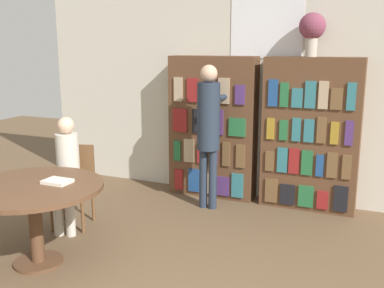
{
  "coord_description": "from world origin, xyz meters",
  "views": [
    {
      "loc": [
        1.4,
        -1.63,
        1.97
      ],
      "look_at": [
        -0.23,
        2.16,
        1.05
      ],
      "focal_mm": 42.0,
      "sensor_mm": 36.0,
      "label": 1
    }
  ],
  "objects_px": {
    "seated_reader_left": "(67,169)",
    "librarian_standing": "(209,123)",
    "flower_vase": "(312,29)",
    "chair_left_side": "(74,181)",
    "bookshelf_left": "(213,127)",
    "reading_table": "(34,198)",
    "bookshelf_right": "(310,135)"
  },
  "relations": [
    {
      "from": "bookshelf_left",
      "to": "flower_vase",
      "type": "distance_m",
      "value": 1.72
    },
    {
      "from": "reading_table",
      "to": "seated_reader_left",
      "type": "distance_m",
      "value": 0.78
    },
    {
      "from": "bookshelf_right",
      "to": "librarian_standing",
      "type": "bearing_deg",
      "value": -155.81
    },
    {
      "from": "seated_reader_left",
      "to": "chair_left_side",
      "type": "bearing_deg",
      "value": -90.0
    },
    {
      "from": "bookshelf_right",
      "to": "seated_reader_left",
      "type": "distance_m",
      "value": 2.84
    },
    {
      "from": "bookshelf_left",
      "to": "chair_left_side",
      "type": "relative_size",
      "value": 2.07
    },
    {
      "from": "bookshelf_right",
      "to": "flower_vase",
      "type": "xyz_separation_m",
      "value": [
        -0.05,
        0.01,
        1.23
      ]
    },
    {
      "from": "reading_table",
      "to": "bookshelf_left",
      "type": "bearing_deg",
      "value": 72.8
    },
    {
      "from": "reading_table",
      "to": "seated_reader_left",
      "type": "height_order",
      "value": "seated_reader_left"
    },
    {
      "from": "librarian_standing",
      "to": "flower_vase",
      "type": "bearing_deg",
      "value": 25.41
    },
    {
      "from": "bookshelf_right",
      "to": "seated_reader_left",
      "type": "height_order",
      "value": "bookshelf_right"
    },
    {
      "from": "flower_vase",
      "to": "librarian_standing",
      "type": "xyz_separation_m",
      "value": [
        -1.06,
        -0.51,
        -1.09
      ]
    },
    {
      "from": "chair_left_side",
      "to": "seated_reader_left",
      "type": "height_order",
      "value": "seated_reader_left"
    },
    {
      "from": "reading_table",
      "to": "librarian_standing",
      "type": "distance_m",
      "value": 2.21
    },
    {
      "from": "seated_reader_left",
      "to": "librarian_standing",
      "type": "xyz_separation_m",
      "value": [
        1.13,
        1.23,
        0.37
      ]
    },
    {
      "from": "librarian_standing",
      "to": "chair_left_side",
      "type": "bearing_deg",
      "value": -138.23
    },
    {
      "from": "flower_vase",
      "to": "chair_left_side",
      "type": "bearing_deg",
      "value": -145.21
    },
    {
      "from": "bookshelf_right",
      "to": "reading_table",
      "type": "relative_size",
      "value": 1.47
    },
    {
      "from": "bookshelf_left",
      "to": "seated_reader_left",
      "type": "xyz_separation_m",
      "value": [
        -0.99,
        -1.73,
        -0.22
      ]
    },
    {
      "from": "flower_vase",
      "to": "bookshelf_left",
      "type": "bearing_deg",
      "value": -179.78
    },
    {
      "from": "bookshelf_left",
      "to": "seated_reader_left",
      "type": "relative_size",
      "value": 1.48
    },
    {
      "from": "reading_table",
      "to": "librarian_standing",
      "type": "xyz_separation_m",
      "value": [
        0.9,
        1.97,
        0.42
      ]
    },
    {
      "from": "seated_reader_left",
      "to": "bookshelf_left",
      "type": "bearing_deg",
      "value": -136.48
    },
    {
      "from": "flower_vase",
      "to": "seated_reader_left",
      "type": "bearing_deg",
      "value": -141.61
    },
    {
      "from": "bookshelf_right",
      "to": "chair_left_side",
      "type": "distance_m",
      "value": 2.8
    },
    {
      "from": "bookshelf_left",
      "to": "bookshelf_right",
      "type": "xyz_separation_m",
      "value": [
        1.25,
        -0.0,
        -0.0
      ]
    },
    {
      "from": "chair_left_side",
      "to": "bookshelf_right",
      "type": "bearing_deg",
      "value": -162.62
    },
    {
      "from": "reading_table",
      "to": "seated_reader_left",
      "type": "bearing_deg",
      "value": 106.73
    },
    {
      "from": "reading_table",
      "to": "chair_left_side",
      "type": "bearing_deg",
      "value": 106.73
    },
    {
      "from": "seated_reader_left",
      "to": "reading_table",
      "type": "bearing_deg",
      "value": 90.0
    },
    {
      "from": "flower_vase",
      "to": "reading_table",
      "type": "distance_m",
      "value": 3.51
    },
    {
      "from": "bookshelf_left",
      "to": "seated_reader_left",
      "type": "distance_m",
      "value": 2.0
    }
  ]
}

